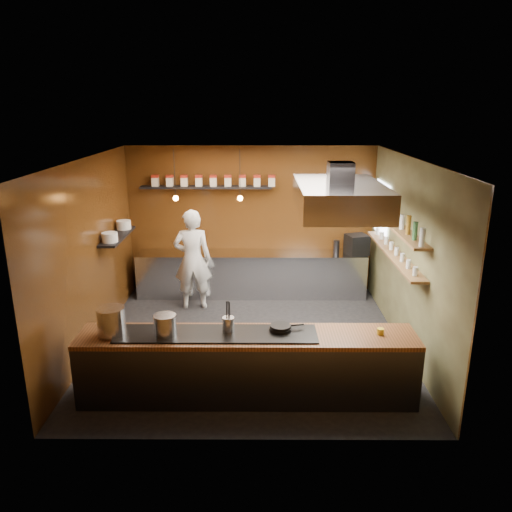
{
  "coord_description": "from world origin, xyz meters",
  "views": [
    {
      "loc": [
        0.14,
        -7.47,
        3.78
      ],
      "look_at": [
        0.1,
        0.4,
        1.37
      ],
      "focal_mm": 35.0,
      "sensor_mm": 36.0,
      "label": 1
    }
  ],
  "objects_px": {
    "extractor_hood": "(339,197)",
    "stockpot_small": "(165,325)",
    "stockpot_large": "(111,321)",
    "chef": "(193,260)",
    "espresso_machine": "(357,245)"
  },
  "relations": [
    {
      "from": "extractor_hood",
      "to": "chef",
      "type": "xyz_separation_m",
      "value": [
        -2.4,
        1.9,
        -1.54
      ]
    },
    {
      "from": "chef",
      "to": "extractor_hood",
      "type": "bearing_deg",
      "value": 136.93
    },
    {
      "from": "espresso_machine",
      "to": "chef",
      "type": "height_order",
      "value": "chef"
    },
    {
      "from": "extractor_hood",
      "to": "chef",
      "type": "bearing_deg",
      "value": 141.64
    },
    {
      "from": "stockpot_large",
      "to": "chef",
      "type": "xyz_separation_m",
      "value": [
        0.64,
        3.12,
        -0.15
      ]
    },
    {
      "from": "stockpot_small",
      "to": "chef",
      "type": "bearing_deg",
      "value": 91.01
    },
    {
      "from": "extractor_hood",
      "to": "chef",
      "type": "relative_size",
      "value": 1.04
    },
    {
      "from": "stockpot_large",
      "to": "stockpot_small",
      "type": "xyz_separation_m",
      "value": [
        0.7,
        -0.03,
        -0.04
      ]
    },
    {
      "from": "extractor_hood",
      "to": "stockpot_large",
      "type": "relative_size",
      "value": 5.5
    },
    {
      "from": "stockpot_small",
      "to": "espresso_machine",
      "type": "distance_m",
      "value": 4.89
    },
    {
      "from": "stockpot_large",
      "to": "espresso_machine",
      "type": "relative_size",
      "value": 0.91
    },
    {
      "from": "chef",
      "to": "stockpot_small",
      "type": "bearing_deg",
      "value": 86.3
    },
    {
      "from": "stockpot_large",
      "to": "stockpot_small",
      "type": "relative_size",
      "value": 1.26
    },
    {
      "from": "stockpot_small",
      "to": "espresso_machine",
      "type": "relative_size",
      "value": 0.72
    },
    {
      "from": "extractor_hood",
      "to": "stockpot_small",
      "type": "xyz_separation_m",
      "value": [
        -2.35,
        -1.25,
        -1.43
      ]
    }
  ]
}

